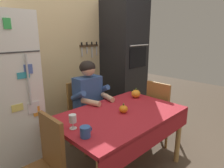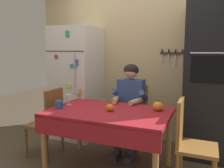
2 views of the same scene
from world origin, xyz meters
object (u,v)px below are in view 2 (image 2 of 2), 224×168
(seated_person, at_px, (129,101))
(pumpkin_large, at_px, (158,106))
(wine_glass, at_px, (69,98))
(dining_table, at_px, (108,118))
(chair_right_side, at_px, (189,140))
(chair_left_side, at_px, (49,119))
(refrigerator, at_px, (77,83))
(wall_oven, at_px, (209,79))
(pumpkin_medium, at_px, (110,107))
(chair_behind_person, at_px, (133,113))
(coffee_mug, at_px, (59,105))

(seated_person, bearing_deg, pumpkin_large, -38.40)
(seated_person, height_order, wine_glass, seated_person)
(seated_person, bearing_deg, dining_table, -95.38)
(chair_right_side, distance_m, pumpkin_large, 0.50)
(chair_left_side, bearing_deg, pumpkin_large, 6.70)
(refrigerator, relative_size, chair_right_side, 1.94)
(wine_glass, bearing_deg, dining_table, -7.15)
(wall_oven, height_order, pumpkin_medium, wall_oven)
(seated_person, relative_size, pumpkin_medium, 11.75)
(wine_glass, distance_m, pumpkin_large, 1.12)
(refrigerator, distance_m, wall_oven, 2.01)
(seated_person, bearing_deg, wine_glass, -140.09)
(refrigerator, distance_m, chair_right_side, 2.06)
(dining_table, relative_size, pumpkin_medium, 13.22)
(dining_table, bearing_deg, pumpkin_medium, -4.40)
(refrigerator, relative_size, pumpkin_large, 13.85)
(wall_oven, xyz_separation_m, chair_right_side, (-0.15, -0.87, -0.54))
(wall_oven, distance_m, pumpkin_medium, 1.41)
(dining_table, distance_m, wine_glass, 0.61)
(pumpkin_medium, bearing_deg, dining_table, 175.60)
(chair_right_side, height_order, wine_glass, chair_right_side)
(chair_behind_person, bearing_deg, wine_glass, -131.42)
(refrigerator, relative_size, chair_behind_person, 1.94)
(seated_person, bearing_deg, coffee_mug, -131.43)
(dining_table, relative_size, chair_left_side, 1.51)
(chair_right_side, xyz_separation_m, pumpkin_large, (-0.37, 0.18, 0.28))
(chair_left_side, distance_m, pumpkin_large, 1.47)
(pumpkin_large, bearing_deg, refrigerator, 156.16)
(chair_right_side, distance_m, coffee_mug, 1.52)
(wall_oven, distance_m, dining_table, 1.45)
(chair_left_side, xyz_separation_m, coffee_mug, (0.31, -0.19, 0.28))
(chair_behind_person, xyz_separation_m, coffee_mug, (-0.64, -0.92, 0.28))
(pumpkin_large, bearing_deg, pumpkin_medium, -155.28)
(dining_table, distance_m, pumpkin_large, 0.59)
(refrigerator, height_order, seated_person, refrigerator)
(coffee_mug, xyz_separation_m, wine_glass, (0.01, 0.20, 0.04))
(chair_left_side, height_order, wine_glass, chair_left_side)
(chair_right_side, height_order, coffee_mug, chair_right_side)
(dining_table, distance_m, chair_right_side, 0.91)
(chair_behind_person, distance_m, chair_left_side, 1.20)
(dining_table, xyz_separation_m, coffee_mug, (-0.59, -0.13, 0.13))
(chair_behind_person, height_order, pumpkin_medium, chair_behind_person)
(seated_person, bearing_deg, chair_behind_person, 90.00)
(wine_glass, relative_size, pumpkin_large, 1.05)
(chair_left_side, bearing_deg, dining_table, -3.92)
(wall_oven, height_order, chair_right_side, wall_oven)
(chair_behind_person, height_order, chair_left_side, same)
(seated_person, height_order, coffee_mug, seated_person)
(chair_right_side, bearing_deg, pumpkin_large, 154.75)
(dining_table, height_order, chair_left_side, chair_left_side)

